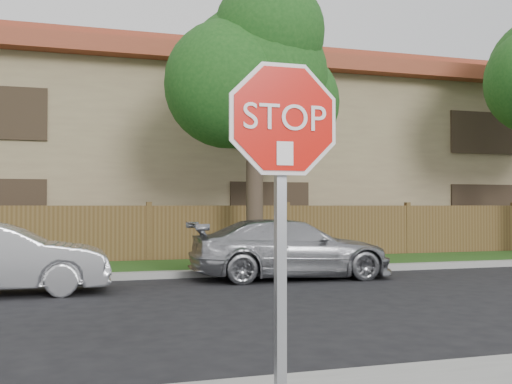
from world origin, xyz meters
name	(u,v)px	position (x,y,z in m)	size (l,w,h in m)	color
ground	(301,383)	(0.00, 0.00, 0.00)	(90.00, 90.00, 0.00)	black
far_curb	(166,275)	(0.00, 8.15, 0.07)	(70.00, 0.30, 0.15)	gray
grass_strip	(156,268)	(0.00, 9.80, 0.06)	(70.00, 3.00, 0.12)	#1E4714
fence	(149,235)	(0.00, 11.40, 0.80)	(70.00, 0.12, 1.60)	#533A1D
apartment_building	(131,152)	(0.00, 17.00, 3.53)	(35.20, 9.20, 7.20)	#8B7756
tree_mid	(257,78)	(2.52, 9.57, 4.87)	(4.80, 3.90, 7.35)	#382B21
stop_sign	(283,170)	(-0.70, -1.48, 1.83)	(1.01, 0.13, 2.55)	gray
sedan_right	(291,249)	(2.60, 7.29, 0.65)	(1.82, 4.46, 1.30)	#999BA0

